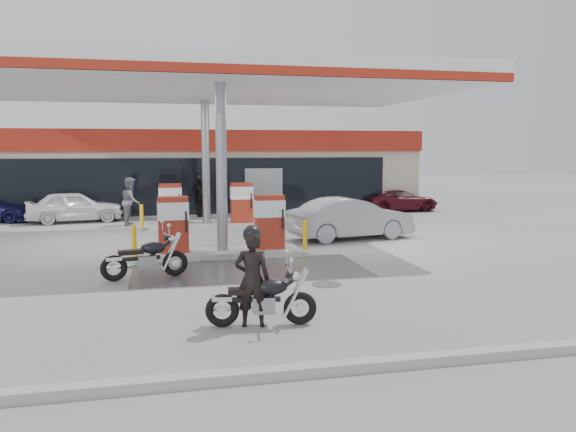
% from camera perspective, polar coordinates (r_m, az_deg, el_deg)
% --- Properties ---
extents(ground, '(90.00, 90.00, 0.00)m').
position_cam_1_polar(ground, '(14.70, -5.84, -5.52)').
color(ground, gray).
rests_on(ground, ground).
extents(wet_patch, '(6.00, 3.00, 0.00)m').
position_cam_1_polar(wet_patch, '(14.76, -3.90, -5.44)').
color(wet_patch, '#4C4C4F').
rests_on(wet_patch, ground).
extents(drain_cover, '(0.70, 0.70, 0.01)m').
position_cam_1_polar(drain_cover, '(13.17, 3.94, -6.94)').
color(drain_cover, '#38383A').
rests_on(drain_cover, ground).
extents(kerb, '(28.00, 0.25, 0.15)m').
position_cam_1_polar(kerb, '(8.06, 0.25, -15.57)').
color(kerb, gray).
rests_on(kerb, ground).
extents(store_building, '(22.00, 8.22, 4.00)m').
position_cam_1_polar(store_building, '(30.26, -9.45, 4.65)').
color(store_building, '#BEB29F').
rests_on(store_building, ground).
extents(canopy, '(16.00, 10.02, 5.51)m').
position_cam_1_polar(canopy, '(19.44, -7.82, 13.10)').
color(canopy, silver).
rests_on(canopy, ground).
extents(pump_island_near, '(5.14, 1.30, 1.78)m').
position_cam_1_polar(pump_island_near, '(16.52, -6.69, -1.64)').
color(pump_island_near, '#9E9E99').
rests_on(pump_island_near, ground).
extents(pump_island_far, '(5.14, 1.30, 1.78)m').
position_cam_1_polar(pump_island_far, '(22.45, -8.27, 0.59)').
color(pump_island_far, '#9E9E99').
rests_on(pump_island_far, ground).
extents(main_motorcycle, '(1.99, 0.76, 1.02)m').
position_cam_1_polar(main_motorcycle, '(10.10, -2.53, -8.61)').
color(main_motorcycle, black).
rests_on(main_motorcycle, ground).
extents(biker_main, '(0.69, 0.52, 1.71)m').
position_cam_1_polar(biker_main, '(9.99, -3.66, -6.42)').
color(biker_main, black).
rests_on(biker_main, ground).
extents(parked_motorcycle, '(2.09, 0.80, 1.08)m').
position_cam_1_polar(parked_motorcycle, '(14.08, -14.19, -4.26)').
color(parked_motorcycle, black).
rests_on(parked_motorcycle, ground).
extents(sedan_white, '(4.14, 2.17, 1.34)m').
position_cam_1_polar(sedan_white, '(25.67, -20.83, 0.91)').
color(sedan_white, white).
rests_on(sedan_white, ground).
extents(attendant, '(0.78, 0.99, 1.97)m').
position_cam_1_polar(attendant, '(23.91, -15.67, 1.45)').
color(attendant, slate).
rests_on(attendant, ground).
extents(hatchback_silver, '(4.56, 2.27, 1.44)m').
position_cam_1_polar(hatchback_silver, '(19.68, 6.43, -0.24)').
color(hatchback_silver, gray).
rests_on(hatchback_silver, ground).
extents(parked_car_right, '(3.94, 2.03, 1.06)m').
position_cam_1_polar(parked_car_right, '(28.85, 11.32, 1.57)').
color(parked_car_right, '#54121C').
rests_on(parked_car_right, ground).
extents(biker_walking, '(1.17, 0.99, 1.87)m').
position_cam_1_polar(biker_walking, '(26.21, -8.87, 1.98)').
color(biker_walking, black).
rests_on(biker_walking, ground).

